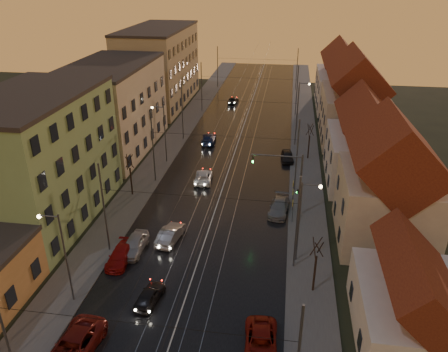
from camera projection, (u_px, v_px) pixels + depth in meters
The scene contains 46 objects.
ground at pixel (174, 331), 32.06m from camera, with size 160.00×160.00×0.00m, color black.
road at pixel (239, 140), 67.75m from camera, with size 16.00×120.00×0.04m, color black.
sidewalk_left at pixel (176, 136), 69.07m from camera, with size 4.00×120.00×0.15m, color #4C4C4C.
sidewalk_right at pixel (304, 143), 66.38m from camera, with size 4.00×120.00×0.15m, color #4C4C4C.
tram_rail_0 at pixel (225, 139), 68.03m from camera, with size 0.06×120.00×0.03m, color gray.
tram_rail_1 at pixel (234, 139), 67.84m from camera, with size 0.06×120.00×0.03m, color gray.
tram_rail_2 at pixel (244, 140), 67.63m from camera, with size 0.06×120.00×0.03m, color gray.
tram_rail_3 at pixel (253, 140), 67.44m from camera, with size 0.06×120.00×0.03m, color gray.
apartment_left_1 at pixel (38, 161), 44.11m from camera, with size 10.00×18.00×13.00m, color #759961.
apartment_left_2 at pixel (113, 109), 62.18m from camera, with size 10.00×20.00×12.00m, color #B6A98C.
apartment_left_3 at pixel (160, 68), 83.16m from camera, with size 10.00×24.00×14.00m, color #998662.
house_right_0 at pixel (417, 306), 30.30m from camera, with size 8.16×10.20×5.80m.
house_right_1 at pixel (388, 189), 40.81m from camera, with size 8.67×10.20×10.80m.
house_right_2 at pixel (367, 146), 52.76m from camera, with size 9.18×12.24×9.20m.
house_right_3 at pixel (354, 103), 65.65m from camera, with size 9.18×14.28×11.50m.
house_right_4 at pixel (342, 80), 82.04m from camera, with size 9.18×16.32×10.00m.
catenary_pole_l_0 at pixel (5, 333), 25.92m from camera, with size 0.16×0.16×9.00m, color #595B60.
catenary_pole_l_1 at pixel (104, 209), 39.31m from camera, with size 0.16×0.16×9.00m, color #595B60.
catenary_pole_r_1 at pixel (297, 224), 37.00m from camera, with size 0.16×0.16×9.00m, color #595B60.
catenary_pole_l_2 at pixel (153, 148), 52.70m from camera, with size 0.16×0.16×9.00m, color #595B60.
catenary_pole_r_2 at pixel (297, 156), 50.38m from camera, with size 0.16×0.16×9.00m, color #595B60.
catenary_pole_l_3 at pixel (182, 111), 66.09m from camera, with size 0.16×0.16×9.00m, color #595B60.
catenary_pole_r_3 at pixel (297, 117), 63.77m from camera, with size 0.16×0.16×9.00m, color #595B60.
catenary_pole_l_4 at pixel (202, 87), 79.47m from camera, with size 0.16×0.16×9.00m, color #595B60.
catenary_pole_r_4 at pixel (297, 91), 77.16m from camera, with size 0.16×0.16×9.00m, color #595B60.
catenary_pole_l_5 at pixel (218, 67), 95.54m from camera, with size 0.16×0.16×9.00m, color #595B60.
catenary_pole_r_5 at pixel (297, 70), 93.22m from camera, with size 0.16×0.16×9.00m, color #595B60.
street_lamp_0 at pixel (61, 250), 32.97m from camera, with size 1.75×0.32×8.00m.
street_lamp_1 at pixel (303, 215), 37.65m from camera, with size 1.75×0.32×8.00m.
street_lamp_2 at pixel (163, 128), 57.96m from camera, with size 1.75×0.32×8.00m.
street_lamp_3 at pixel (300, 101), 69.78m from camera, with size 1.75×0.32×8.00m.
traffic_light_mast at pixel (291, 177), 45.06m from camera, with size 5.30×0.32×7.20m.
bare_tree_0 at pixel (131, 176), 50.21m from camera, with size 1.09×1.09×5.11m.
bare_tree_1 at pixel (315, 267), 34.97m from camera, with size 1.09×1.09×5.11m.
bare_tree_2 at pixel (309, 142), 59.93m from camera, with size 1.09×1.09×5.11m.
driving_car_0 at pixel (150, 295), 34.64m from camera, with size 1.49×3.70×1.26m, color black.
driving_car_1 at pixel (170, 234), 42.41m from camera, with size 1.56×4.49×1.48m, color gray.
driving_car_2 at pixel (203, 177), 54.35m from camera, with size 2.05×4.45×1.24m, color white.
driving_car_3 at pixel (209, 139), 66.34m from camera, with size 1.98×4.87×1.41m, color navy.
driving_car_4 at pixel (233, 100), 85.85m from camera, with size 1.59×3.94×1.34m, color black.
parked_left_1 at pixel (74, 347), 29.72m from camera, with size 2.62×5.69×1.58m, color maroon.
parked_left_2 at pixel (120, 256), 39.44m from camera, with size 1.78×4.37×1.27m, color maroon.
parked_left_3 at pixel (134, 244), 40.84m from camera, with size 1.78×4.43×1.51m, color #A7A8AD.
parked_right_0 at pixel (261, 343), 30.13m from camera, with size 2.30×4.98×1.38m, color maroon.
parked_right_1 at pixel (279, 207), 47.38m from camera, with size 1.95×4.81×1.40m, color gray.
parked_right_2 at pixel (287, 156), 60.12m from camera, with size 1.60×3.97×1.35m, color black.
Camera 1 is at (7.19, -23.20, 24.12)m, focal length 35.00 mm.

